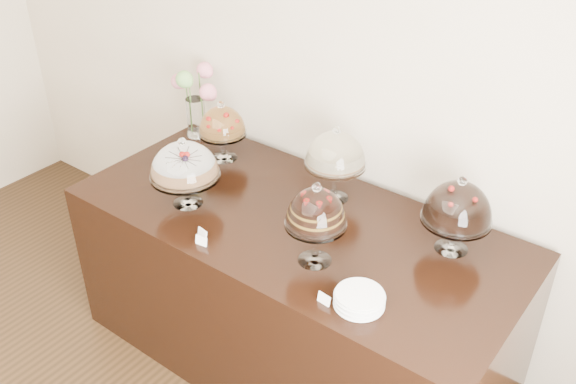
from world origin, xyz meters
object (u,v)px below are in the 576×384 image
Objects in this scene: display_counter at (294,291)px; plate_stack at (359,299)px; flower_vase at (195,97)px; cake_stand_sugar_sponge at (184,163)px; cake_stand_dark_choco at (458,206)px; cake_stand_fruit_tart at (222,124)px; cake_stand_choco_layer at (316,211)px; cake_stand_cheesecake at (336,153)px.

plate_stack reaches higher than display_counter.
flower_vase reaches higher than display_counter.
cake_stand_dark_choco reaches higher than cake_stand_sugar_sponge.
cake_stand_dark_choco is at bearing -0.07° from cake_stand_fruit_tart.
cake_stand_dark_choco reaches higher than cake_stand_fruit_tart.
cake_stand_fruit_tart is 0.81× the size of flower_vase.
cake_stand_choco_layer is (0.76, 0.01, 0.03)m from cake_stand_sugar_sponge.
flower_vase reaches higher than cake_stand_sugar_sponge.
cake_stand_fruit_tart is (-0.71, -0.03, -0.05)m from cake_stand_cheesecake.
cake_stand_sugar_sponge reaches higher than plate_stack.
cake_stand_dark_choco is 0.61m from plate_stack.
flower_vase is (-0.98, 0.36, 0.69)m from display_counter.
cake_stand_fruit_tart is 1.71× the size of plate_stack.
display_counter is at bearing -160.64° from cake_stand_dark_choco.
display_counter is 0.87m from cake_stand_sugar_sponge.
cake_stand_cheesecake is 0.82m from plate_stack.
cake_stand_choco_layer is at bearing 157.12° from plate_stack.
flower_vase reaches higher than cake_stand_fruit_tart.
cake_stand_sugar_sponge is 1.06× the size of cake_stand_fruit_tart.
plate_stack is (-0.13, -0.57, -0.20)m from cake_stand_dark_choco.
cake_stand_choco_layer is 0.99× the size of cake_stand_cheesecake.
cake_stand_dark_choco is 0.88× the size of flower_vase.
cake_stand_sugar_sponge is 1.28m from cake_stand_dark_choco.
flower_vase reaches higher than cake_stand_choco_layer.
cake_stand_cheesecake is at bearing 81.28° from display_counter.
display_counter is 1.00m from cake_stand_dark_choco.
cake_stand_sugar_sponge is at bearing -138.96° from cake_stand_cheesecake.
plate_stack is at bearing -22.88° from cake_stand_choco_layer.
cake_stand_cheesecake is 1.03m from flower_vase.
display_counter is at bearing -20.08° from cake_stand_fruit_tart.
cake_stand_cheesecake is at bearing 41.04° from cake_stand_sugar_sponge.
cake_stand_cheesecake is 0.71m from cake_stand_fruit_tart.
display_counter is 6.45× the size of cake_stand_fruit_tart.
cake_stand_choco_layer is at bearing -24.30° from flower_vase.
cake_stand_cheesecake is 2.00× the size of plate_stack.
plate_stack is (1.23, -0.57, -0.18)m from cake_stand_fruit_tart.
flower_vase reaches higher than cake_stand_cheesecake.
cake_stand_choco_layer is at bearing -37.32° from display_counter.
cake_stand_sugar_sponge is 0.73m from cake_stand_cheesecake.
cake_stand_sugar_sponge reaches higher than cake_stand_fruit_tart.
cake_stand_sugar_sponge is at bearing -69.92° from cake_stand_fruit_tart.
cake_stand_dark_choco is (0.69, 0.24, 0.68)m from display_counter.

